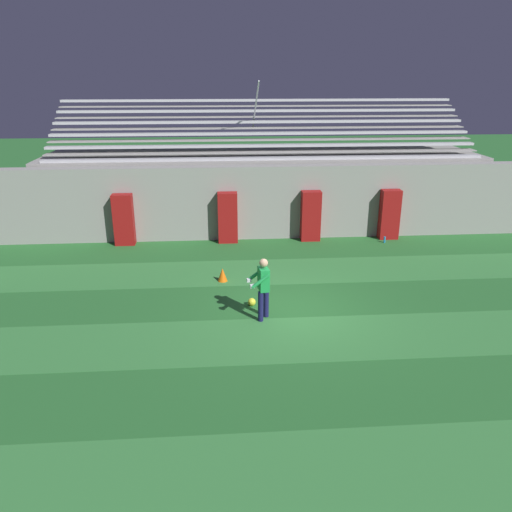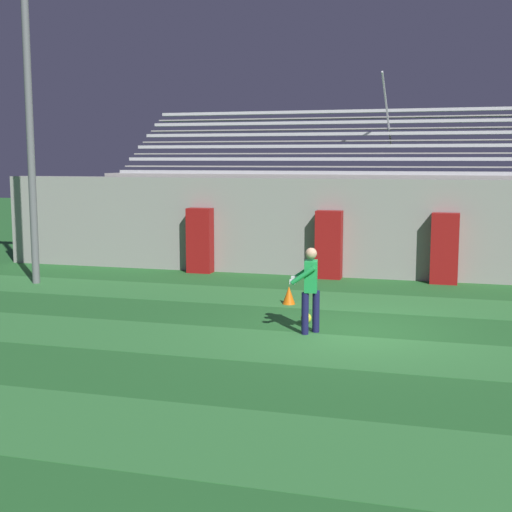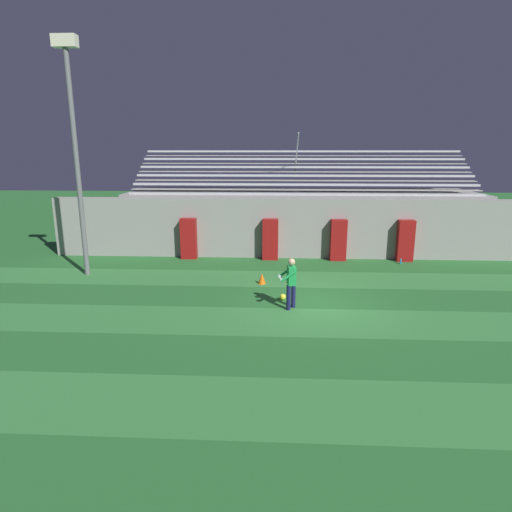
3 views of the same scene
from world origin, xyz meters
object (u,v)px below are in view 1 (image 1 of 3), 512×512
Objects in this scene: soccer_ball at (252,302)px; water_bottle at (385,240)px; padding_pillar_gate_left at (228,218)px; padding_pillar_far_left at (124,220)px; goalkeeper at (263,285)px; padding_pillar_gate_right at (311,216)px; padding_pillar_far_right at (389,214)px; traffic_cone at (223,275)px.

water_bottle is (5.39, 5.10, 0.01)m from soccer_ball.
padding_pillar_far_left is at bearing 180.00° from padding_pillar_gate_left.
goalkeeper is at bearing -131.16° from water_bottle.
padding_pillar_gate_left and padding_pillar_far_left have the same top height.
padding_pillar_far_left reaches higher than water_bottle.
padding_pillar_gate_left is 3.16m from padding_pillar_gate_right.
padding_pillar_gate_right reaches higher than water_bottle.
water_bottle is (9.78, -0.54, -0.84)m from padding_pillar_far_left.
padding_pillar_far_right reaches higher than goalkeeper.
traffic_cone is (-6.47, -3.83, -0.75)m from padding_pillar_far_right.
padding_pillar_far_left reaches higher than traffic_cone.
soccer_ball is at bearing 106.39° from goalkeeper.
padding_pillar_far_left reaches higher than goalkeeper.
padding_pillar_gate_right reaches higher than soccer_ball.
padding_pillar_far_right is (6.22, 0.00, 0.00)m from padding_pillar_gate_left.
padding_pillar_far_right is at bearing 0.00° from padding_pillar_gate_left.
water_bottle is (6.18, 3.29, -0.09)m from traffic_cone.
padding_pillar_gate_right is at bearing 65.08° from soccer_ball.
traffic_cone is at bearing -131.67° from padding_pillar_gate_right.
padding_pillar_gate_left is at bearing 180.00° from padding_pillar_far_right.
padding_pillar_gate_left is 7.98× the size of water_bottle.
padding_pillar_far_left is at bearing 125.69° from goalkeeper.
soccer_ball is at bearing -66.50° from traffic_cone.
traffic_cone reaches higher than water_bottle.
padding_pillar_gate_right and padding_pillar_far_left have the same top height.
padding_pillar_far_left is 5.31m from traffic_cone.
water_bottle reaches higher than soccer_ball.
padding_pillar_gate_right is 6.87m from goalkeeper.
padding_pillar_gate_left is 3.91m from traffic_cone.
padding_pillar_far_right is 8.05m from soccer_ball.
padding_pillar_far_left is 8.71× the size of soccer_ball.
goalkeeper is at bearing -130.24° from padding_pillar_far_right.
padding_pillar_gate_left and padding_pillar_far_right have the same top height.
padding_pillar_gate_right is 6.28m from soccer_ball.
goalkeeper is at bearing -73.61° from soccer_ball.
water_bottle is (2.77, -0.54, -0.84)m from padding_pillar_gate_right.
goalkeeper reaches higher than soccer_ball.
padding_pillar_gate_left is 4.56× the size of traffic_cone.
padding_pillar_far_left is at bearing 180.00° from padding_pillar_gate_right.
water_bottle is at bearing -5.20° from padding_pillar_gate_left.
traffic_cone is 1.75× the size of water_bottle.
padding_pillar_far_left and padding_pillar_far_right have the same top height.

